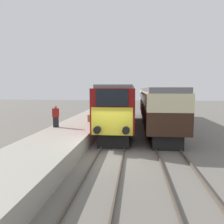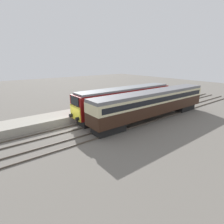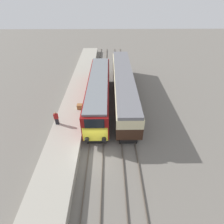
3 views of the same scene
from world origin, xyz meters
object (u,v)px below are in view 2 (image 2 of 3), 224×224
at_px(locomotive, 126,100).
at_px(luggage_crate, 105,106).
at_px(passenger_carriage, 154,102).
at_px(person_on_platform, 79,103).

distance_m(locomotive, luggage_crate, 3.29).
bearing_deg(passenger_carriage, person_on_platform, -138.83).
bearing_deg(person_on_platform, locomotive, 48.01).
relative_size(person_on_platform, luggage_crate, 2.31).
height_order(locomotive, passenger_carriage, locomotive).
bearing_deg(person_on_platform, passenger_carriage, 41.17).
xyz_separation_m(locomotive, passenger_carriage, (3.40, 1.90, 0.08)).
bearing_deg(person_on_platform, luggage_crate, 54.37).
bearing_deg(luggage_crate, passenger_carriage, 34.21).
bearing_deg(passenger_carriage, locomotive, -150.75).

